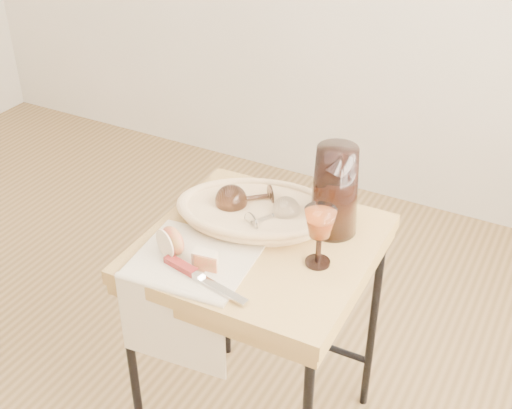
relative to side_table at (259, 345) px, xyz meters
The scene contains 10 objects.
side_table is the anchor object (origin of this frame).
tea_towel 0.40m from the side_table, 125.42° to the right, with size 0.28×0.25×0.01m, color beige.
bread_basket 0.39m from the side_table, 123.88° to the left, with size 0.37×0.25×0.05m, color #AF8249, non-canonical shape.
goblet_lying_a 0.42m from the side_table, 132.59° to the left, with size 0.14×0.08×0.08m, color #462C1F, non-canonical shape.
goblet_lying_b 0.41m from the side_table, 82.42° to the left, with size 0.12×0.07×0.07m, color white, non-canonical shape.
pitcher 0.51m from the side_table, 43.87° to the left, with size 0.16×0.24×0.27m, color black, non-canonical shape.
wine_goblet 0.46m from the side_table, ahead, with size 0.08×0.08×0.16m, color white, non-canonical shape.
apple_half 0.45m from the side_table, 136.69° to the right, with size 0.08×0.04×0.07m, color red.
apple_wedge 0.41m from the side_table, 112.84° to the right, with size 0.06×0.03×0.04m, color beige.
table_knife 0.42m from the side_table, 101.88° to the right, with size 0.24×0.03×0.02m, color silver, non-canonical shape.
Camera 1 is at (1.25, -0.90, 1.69)m, focal length 47.39 mm.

